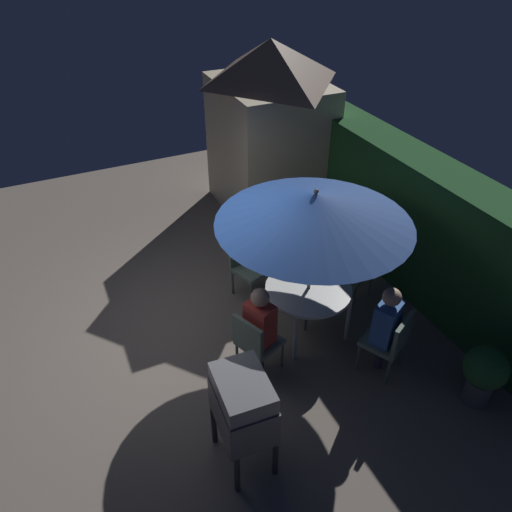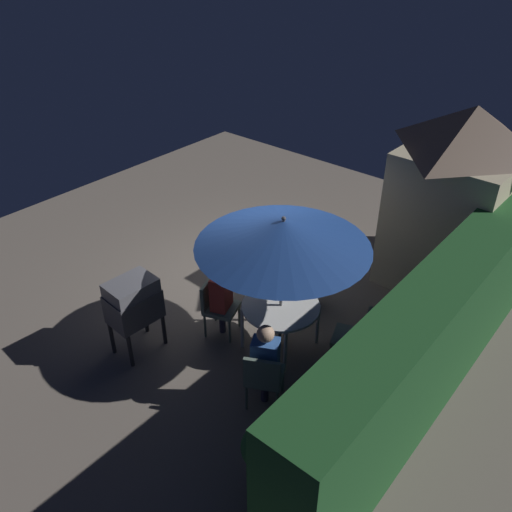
% 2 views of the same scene
% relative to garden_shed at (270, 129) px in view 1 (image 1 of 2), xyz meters
% --- Properties ---
extents(ground_plane, '(11.00, 11.00, 0.00)m').
position_rel_garden_shed_xyz_m(ground_plane, '(2.53, -2.54, -1.55)').
color(ground_plane, '#6B6056').
extents(hedge_backdrop, '(6.86, 0.71, 1.96)m').
position_rel_garden_shed_xyz_m(hedge_backdrop, '(2.53, 0.96, -0.57)').
color(hedge_backdrop, '#1E4C23').
rests_on(hedge_backdrop, ground).
extents(garden_shed, '(2.15, 1.84, 3.05)m').
position_rel_garden_shed_xyz_m(garden_shed, '(0.00, 0.00, 0.00)').
color(garden_shed, '#C6B793').
rests_on(garden_shed, ground).
extents(patio_table, '(1.12, 1.12, 0.75)m').
position_rel_garden_shed_xyz_m(patio_table, '(3.29, -1.07, -0.87)').
color(patio_table, white).
rests_on(patio_table, ground).
extents(patio_umbrella, '(2.36, 2.36, 2.18)m').
position_rel_garden_shed_xyz_m(patio_umbrella, '(3.29, -1.07, 0.38)').
color(patio_umbrella, '#4C4C51').
rests_on(patio_umbrella, ground).
extents(bbq_grill, '(0.73, 0.55, 1.20)m').
position_rel_garden_shed_xyz_m(bbq_grill, '(4.68, -2.61, -0.70)').
color(bbq_grill, '#47474C').
rests_on(bbq_grill, ground).
extents(chair_near_shed, '(0.60, 0.60, 0.90)m').
position_rel_garden_shed_xyz_m(chair_near_shed, '(3.66, -2.00, -1.03)').
color(chair_near_shed, slate).
rests_on(chair_near_shed, ground).
extents(chair_far_side, '(0.63, 0.62, 0.90)m').
position_rel_garden_shed_xyz_m(chair_far_side, '(4.34, -0.52, -1.03)').
color(chair_far_side, slate).
rests_on(chair_far_side, ground).
extents(chair_toward_hedge, '(0.59, 0.59, 0.90)m').
position_rel_garden_shed_xyz_m(chair_toward_hedge, '(2.92, -0.03, -1.03)').
color(chair_toward_hedge, slate).
rests_on(chair_toward_hedge, ground).
extents(chair_toward_house, '(0.59, 0.58, 0.90)m').
position_rel_garden_shed_xyz_m(chair_toward_house, '(2.19, -1.44, -1.03)').
color(chair_toward_house, slate).
rests_on(chair_toward_house, ground).
extents(potted_plant_by_shed, '(0.50, 0.50, 0.80)m').
position_rel_garden_shed_xyz_m(potted_plant_by_shed, '(5.17, 0.16, -1.07)').
color(potted_plant_by_shed, '#4C4C51').
rests_on(potted_plant_by_shed, ground).
extents(person_in_red, '(0.40, 0.35, 1.26)m').
position_rel_garden_shed_xyz_m(person_in_red, '(3.63, -1.92, -0.77)').
color(person_in_red, '#CC3D33').
rests_on(person_in_red, ground).
extents(person_in_blue, '(0.37, 0.41, 1.26)m').
position_rel_garden_shed_xyz_m(person_in_blue, '(4.26, -0.56, -0.77)').
color(person_in_blue, '#3866B2').
rests_on(person_in_blue, ground).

